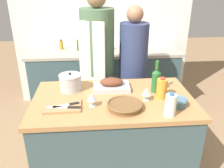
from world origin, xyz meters
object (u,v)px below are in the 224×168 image
at_px(stock_pot, 70,82).
at_px(condiment_bottle_tall, 79,45).
at_px(wine_glass_right, 146,92).
at_px(person_cook_aproned, 98,61).
at_px(knife_paring, 67,105).
at_px(condiment_bottle_extra, 107,44).
at_px(wine_bottle_green, 156,80).
at_px(stand_mixer, 127,43).
at_px(mixing_bowl, 177,102).
at_px(cutting_board, 62,107).
at_px(juice_jug, 162,89).
at_px(roasting_pan, 111,85).
at_px(condiment_bottle_short, 61,45).
at_px(wine_glass_left, 92,97).
at_px(milk_jug, 170,105).
at_px(person_cook_guest, 133,68).
at_px(wicker_basket, 125,105).
at_px(knife_chef, 65,107).

relative_size(stock_pot, condiment_bottle_tall, 1.24).
bearing_deg(wine_glass_right, person_cook_aproned, 115.91).
distance_m(knife_paring, condiment_bottle_extra, 1.60).
relative_size(wine_bottle_green, stand_mixer, 1.07).
bearing_deg(mixing_bowl, cutting_board, 177.19).
height_order(mixing_bowl, juice_jug, juice_jug).
bearing_deg(juice_jug, stock_pot, 164.20).
height_order(roasting_pan, wine_bottle_green, wine_bottle_green).
bearing_deg(juice_jug, condiment_bottle_short, 123.39).
bearing_deg(wine_glass_left, condiment_bottle_short, 104.38).
bearing_deg(milk_jug, person_cook_guest, 95.73).
distance_m(wicker_basket, wine_glass_left, 0.28).
bearing_deg(wicker_basket, milk_jug, -21.57).
distance_m(juice_jug, stand_mixer, 1.42).
relative_size(stock_pot, knife_paring, 0.97).
bearing_deg(wine_bottle_green, person_cook_guest, 98.94).
height_order(roasting_pan, juice_jug, juice_jug).
xyz_separation_m(stock_pot, person_cook_guest, (0.69, 0.55, -0.08)).
distance_m(stock_pot, wine_bottle_green, 0.80).
distance_m(juice_jug, condiment_bottle_extra, 1.49).
distance_m(milk_jug, condiment_bottle_extra, 1.78).
xyz_separation_m(stock_pot, condiment_bottle_extra, (0.42, 1.20, 0.05)).
height_order(condiment_bottle_tall, condiment_bottle_extra, condiment_bottle_extra).
distance_m(knife_chef, person_cook_guest, 1.17).
distance_m(stock_pot, person_cook_aproned, 0.61).
bearing_deg(mixing_bowl, condiment_bottle_extra, 107.24).
relative_size(condiment_bottle_tall, condiment_bottle_short, 1.20).
height_order(wine_glass_left, condiment_bottle_tall, condiment_bottle_tall).
xyz_separation_m(stock_pot, wine_bottle_green, (0.79, -0.10, 0.04)).
relative_size(cutting_board, wine_bottle_green, 1.02).
xyz_separation_m(juice_jug, knife_paring, (-0.82, -0.10, -0.07)).
relative_size(condiment_bottle_tall, condiment_bottle_extra, 0.79).
bearing_deg(wine_glass_right, knife_chef, -171.26).
xyz_separation_m(wine_glass_right, knife_paring, (-0.68, -0.07, -0.06)).
height_order(stand_mixer, condiment_bottle_tall, stand_mixer).
xyz_separation_m(condiment_bottle_tall, person_cook_aproned, (0.25, -0.71, -0.01)).
xyz_separation_m(roasting_pan, wine_bottle_green, (0.41, -0.08, 0.08)).
xyz_separation_m(milk_jug, condiment_bottle_short, (-1.04, 1.90, 0.00)).
bearing_deg(stock_pot, person_cook_aproned, 63.27).
relative_size(juice_jug, person_cook_aproned, 0.11).
height_order(knife_chef, person_cook_guest, person_cook_guest).
bearing_deg(condiment_bottle_short, knife_chef, -82.91).
bearing_deg(condiment_bottle_extra, stock_pot, -109.14).
bearing_deg(wine_bottle_green, person_cook_aproned, 128.55).
distance_m(juice_jug, condiment_bottle_tall, 1.69).
relative_size(stock_pot, wine_glass_left, 1.72).
bearing_deg(condiment_bottle_short, wicker_basket, -68.29).
height_order(milk_jug, knife_paring, milk_jug).
bearing_deg(condiment_bottle_short, wine_glass_left, -75.62).
bearing_deg(wicker_basket, knife_paring, 172.16).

